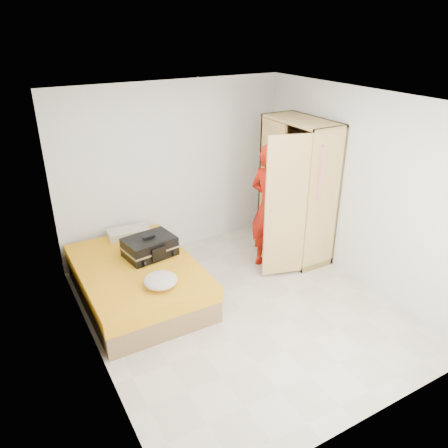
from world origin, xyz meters
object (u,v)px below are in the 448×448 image
suitcase (150,247)px  person (270,208)px  wardrobe (296,194)px  round_cushion (161,280)px  bed (138,281)px

suitcase → person: bearing=-19.5°
wardrobe → round_cushion: bearing=-166.5°
person → suitcase: bearing=63.1°
wardrobe → round_cushion: size_ratio=5.28×
bed → wardrobe: bearing=-0.8°
bed → person: person is taller
person → suitcase: size_ratio=2.63×
bed → person: size_ratio=1.07×
bed → wardrobe: size_ratio=0.96×
round_cushion → bed: bearing=97.9°
bed → suitcase: suitcase is taller
bed → round_cushion: size_ratio=5.08×
wardrobe → suitcase: size_ratio=2.92×
person → round_cushion: size_ratio=4.75×
wardrobe → suitcase: (-2.26, 0.18, -0.37)m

